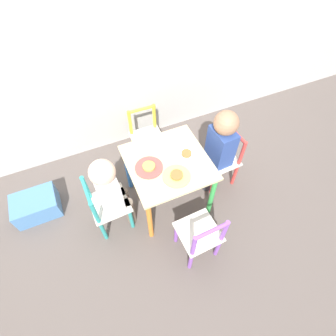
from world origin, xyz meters
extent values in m
plane|color=#5B514C|center=(0.00, 0.00, 0.00)|extent=(6.00, 6.00, 0.00)
cube|color=beige|center=(0.00, 0.00, 0.48)|extent=(0.55, 0.55, 0.02)
cylinder|color=orange|center=(-0.24, -0.24, 0.23)|extent=(0.04, 0.04, 0.47)
cylinder|color=green|center=(0.24, -0.24, 0.23)|extent=(0.04, 0.04, 0.47)
cylinder|color=#387AD1|center=(-0.24, 0.24, 0.23)|extent=(0.04, 0.04, 0.47)
cylinder|color=#E5599E|center=(0.24, 0.24, 0.23)|extent=(0.04, 0.04, 0.47)
cube|color=silver|center=(-0.46, -0.02, 0.27)|extent=(0.27, 0.27, 0.02)
cylinder|color=teal|center=(-0.35, -0.12, 0.13)|extent=(0.03, 0.03, 0.26)
cylinder|color=teal|center=(-0.35, 0.09, 0.13)|extent=(0.03, 0.03, 0.26)
cylinder|color=teal|center=(-0.56, -0.13, 0.13)|extent=(0.03, 0.03, 0.26)
cylinder|color=teal|center=(-0.57, 0.08, 0.13)|extent=(0.03, 0.03, 0.26)
cylinder|color=teal|center=(-0.56, -0.13, 0.39)|extent=(0.03, 0.03, 0.25)
cylinder|color=teal|center=(-0.57, 0.08, 0.39)|extent=(0.03, 0.03, 0.25)
cylinder|color=teal|center=(-0.56, -0.02, 0.50)|extent=(0.03, 0.21, 0.02)
cube|color=silver|center=(0.46, 0.02, 0.27)|extent=(0.27, 0.27, 0.02)
cylinder|color=#DB3D38|center=(0.35, 0.12, 0.13)|extent=(0.03, 0.03, 0.26)
cylinder|color=#DB3D38|center=(0.36, -0.09, 0.13)|extent=(0.03, 0.03, 0.26)
cylinder|color=#DB3D38|center=(0.56, 0.13, 0.13)|extent=(0.03, 0.03, 0.26)
cylinder|color=#DB3D38|center=(0.57, -0.08, 0.13)|extent=(0.03, 0.03, 0.26)
cylinder|color=#DB3D38|center=(0.56, 0.13, 0.39)|extent=(0.03, 0.03, 0.25)
cylinder|color=#DB3D38|center=(0.57, -0.08, 0.39)|extent=(0.03, 0.03, 0.25)
cylinder|color=#DB3D38|center=(0.56, 0.02, 0.50)|extent=(0.03, 0.21, 0.02)
cube|color=silver|center=(0.02, -0.46, 0.27)|extent=(0.27, 0.27, 0.02)
cylinder|color=#8E51BC|center=(0.12, -0.35, 0.13)|extent=(0.03, 0.03, 0.26)
cylinder|color=#8E51BC|center=(-0.09, -0.35, 0.13)|extent=(0.03, 0.03, 0.26)
cylinder|color=#8E51BC|center=(0.13, -0.56, 0.13)|extent=(0.03, 0.03, 0.26)
cylinder|color=#8E51BC|center=(-0.08, -0.57, 0.13)|extent=(0.03, 0.03, 0.26)
cylinder|color=#8E51BC|center=(0.13, -0.56, 0.39)|extent=(0.03, 0.03, 0.25)
cylinder|color=#8E51BC|center=(-0.08, -0.57, 0.39)|extent=(0.03, 0.03, 0.25)
cylinder|color=#8E51BC|center=(0.02, -0.56, 0.50)|extent=(0.21, 0.03, 0.02)
cube|color=silver|center=(0.01, 0.46, 0.27)|extent=(0.27, 0.27, 0.02)
cylinder|color=yellow|center=(-0.10, 0.35, 0.13)|extent=(0.03, 0.03, 0.26)
cylinder|color=yellow|center=(0.11, 0.35, 0.13)|extent=(0.03, 0.03, 0.26)
cylinder|color=yellow|center=(-0.09, 0.57, 0.13)|extent=(0.03, 0.03, 0.26)
cylinder|color=yellow|center=(0.12, 0.56, 0.13)|extent=(0.03, 0.03, 0.26)
cylinder|color=yellow|center=(-0.09, 0.57, 0.39)|extent=(0.03, 0.03, 0.25)
cylinder|color=yellow|center=(0.12, 0.56, 0.39)|extent=(0.03, 0.03, 0.25)
cylinder|color=yellow|center=(0.01, 0.56, 0.50)|extent=(0.21, 0.03, 0.02)
cylinder|color=#7A6B5B|center=(-0.34, -0.06, 0.14)|extent=(0.07, 0.07, 0.27)
cylinder|color=#7A6B5B|center=(-0.34, 0.04, 0.14)|extent=(0.07, 0.07, 0.27)
cube|color=silver|center=(-0.44, -0.02, 0.41)|extent=(0.15, 0.21, 0.28)
sphere|color=beige|center=(-0.44, -0.02, 0.62)|extent=(0.16, 0.16, 0.16)
cylinder|color=#38383D|center=(0.33, 0.06, 0.14)|extent=(0.07, 0.07, 0.27)
cylinder|color=#38383D|center=(0.34, -0.04, 0.14)|extent=(0.07, 0.07, 0.27)
cube|color=#2D478E|center=(0.44, 0.02, 0.43)|extent=(0.15, 0.21, 0.31)
sphere|color=#A37556|center=(0.44, 0.02, 0.66)|extent=(0.17, 0.17, 0.17)
cylinder|color=#E54C47|center=(-0.14, 0.00, 0.49)|extent=(0.19, 0.19, 0.01)
cylinder|color=gold|center=(-0.14, 0.00, 0.51)|extent=(0.08, 0.08, 0.02)
cylinder|color=white|center=(0.14, 0.00, 0.49)|extent=(0.15, 0.15, 0.01)
cylinder|color=#CC6633|center=(0.14, 0.00, 0.51)|extent=(0.07, 0.07, 0.02)
cylinder|color=#EADB66|center=(0.00, -0.14, 0.49)|extent=(0.18, 0.18, 0.01)
cylinder|color=#CC6633|center=(0.00, -0.14, 0.51)|extent=(0.08, 0.08, 0.02)
cube|color=#4C7FB7|center=(-0.98, 0.30, 0.09)|extent=(0.33, 0.24, 0.17)
camera|label=1|loc=(-0.44, -1.02, 1.88)|focal=28.00mm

